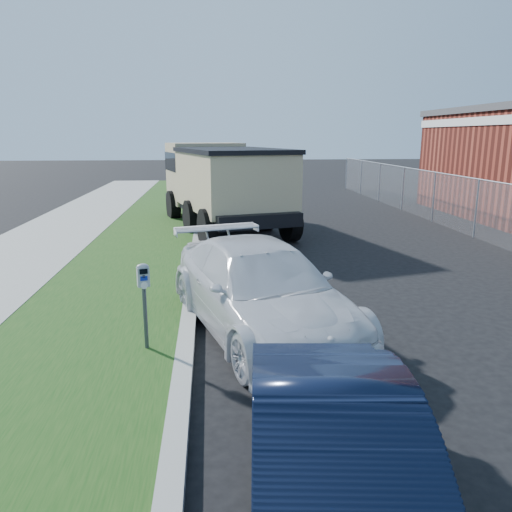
{
  "coord_description": "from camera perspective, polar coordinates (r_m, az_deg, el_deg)",
  "views": [
    {
      "loc": [
        -2.2,
        -7.61,
        3.09
      ],
      "look_at": [
        -1.4,
        1.0,
        1.0
      ],
      "focal_mm": 35.0,
      "sensor_mm": 36.0,
      "label": 1
    }
  ],
  "objects": [
    {
      "name": "parking_meter",
      "position": [
        7.13,
        -12.7,
        -3.56
      ],
      "size": [
        0.2,
        0.16,
        1.26
      ],
      "rotation": [
        0.0,
        0.0,
        0.29
      ],
      "color": "#3F4247",
      "rests_on": "ground"
    },
    {
      "name": "ground",
      "position": [
        8.5,
        10.17,
        -7.95
      ],
      "size": [
        120.0,
        120.0,
        0.0
      ],
      "primitive_type": "plane",
      "color": "black",
      "rests_on": "ground"
    },
    {
      "name": "navy_sedan",
      "position": [
        4.15,
        9.26,
        -23.26
      ],
      "size": [
        1.62,
        3.82,
        1.23
      ],
      "primitive_type": "imported",
      "rotation": [
        0.0,
        0.0,
        -0.09
      ],
      "color": "black",
      "rests_on": "ground"
    },
    {
      "name": "streetside",
      "position": [
        10.62,
        -23.6,
        -4.12
      ],
      "size": [
        6.12,
        50.0,
        0.15
      ],
      "color": "gray",
      "rests_on": "ground"
    },
    {
      "name": "dump_truck",
      "position": [
        17.13,
        -3.97,
        8.53
      ],
      "size": [
        4.44,
        7.66,
        2.83
      ],
      "rotation": [
        0.0,
        0.0,
        0.26
      ],
      "color": "black",
      "rests_on": "ground"
    },
    {
      "name": "white_wagon",
      "position": [
        8.02,
        0.47,
        -3.68
      ],
      "size": [
        3.3,
        5.25,
        1.42
      ],
      "primitive_type": "imported",
      "rotation": [
        0.0,
        0.0,
        0.29
      ],
      "color": "silver",
      "rests_on": "ground"
    },
    {
      "name": "chainlink_fence",
      "position": [
        16.85,
        24.0,
        6.19
      ],
      "size": [
        0.06,
        30.06,
        30.0
      ],
      "color": "slate",
      "rests_on": "ground"
    }
  ]
}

